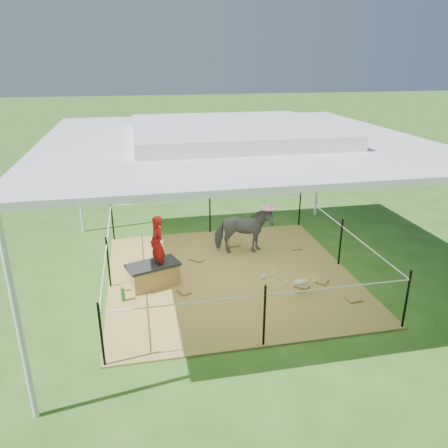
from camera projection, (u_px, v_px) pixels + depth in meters
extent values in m
plane|color=#2D5919|center=(230.00, 276.00, 8.45)|extent=(90.00, 90.00, 0.00)
cube|color=brown|center=(230.00, 275.00, 8.44)|extent=(4.60, 4.60, 0.03)
cylinder|color=silver|center=(77.00, 179.00, 10.17)|extent=(0.07, 0.07, 2.60)
cylinder|color=silver|center=(319.00, 167.00, 11.30)|extent=(0.07, 0.07, 2.60)
cylinder|color=silver|center=(18.00, 322.00, 4.67)|extent=(0.07, 0.07, 2.60)
cube|color=white|center=(231.00, 139.00, 7.51)|extent=(6.30, 6.30, 0.08)
cube|color=white|center=(231.00, 130.00, 7.46)|extent=(3.30, 3.30, 0.22)
cylinder|color=black|center=(112.00, 220.00, 9.91)|extent=(0.04, 0.04, 1.00)
cylinder|color=black|center=(210.00, 214.00, 10.33)|extent=(0.04, 0.04, 1.00)
cylinder|color=black|center=(300.00, 207.00, 10.75)|extent=(0.04, 0.04, 1.00)
cylinder|color=black|center=(108.00, 263.00, 7.85)|extent=(0.04, 0.04, 1.00)
cylinder|color=black|center=(340.00, 243.00, 8.69)|extent=(0.04, 0.04, 1.00)
cylinder|color=black|center=(101.00, 335.00, 5.79)|extent=(0.04, 0.04, 1.00)
cylinder|color=black|center=(264.00, 317.00, 6.21)|extent=(0.04, 0.04, 1.00)
cylinder|color=black|center=(406.00, 300.00, 6.64)|extent=(0.04, 0.04, 1.00)
cylinder|color=white|center=(210.00, 199.00, 10.21)|extent=(4.50, 0.02, 0.02)
cylinder|color=white|center=(265.00, 295.00, 6.09)|extent=(4.50, 0.02, 0.02)
cylinder|color=white|center=(342.00, 226.00, 8.57)|extent=(0.02, 4.50, 0.02)
cylinder|color=white|center=(107.00, 245.00, 7.72)|extent=(0.02, 4.50, 0.02)
cube|color=#B28240|center=(154.00, 276.00, 7.97)|extent=(0.97, 0.70, 0.39)
cube|color=black|center=(153.00, 265.00, 7.89)|extent=(1.04, 0.76, 0.05)
imported|color=#A71010|center=(157.00, 239.00, 7.73)|extent=(0.36, 0.44, 1.05)
cylinder|color=#197334|center=(123.00, 294.00, 7.48)|extent=(0.09, 0.09, 0.24)
imported|color=#4B4B50|center=(243.00, 231.00, 9.20)|extent=(1.24, 0.65, 1.01)
cylinder|color=pink|center=(244.00, 205.00, 9.00)|extent=(0.31, 0.31, 0.15)
cylinder|color=#175AB1|center=(281.00, 167.00, 15.07)|extent=(0.66, 0.66, 0.86)
cube|color=brown|center=(226.00, 160.00, 16.08)|extent=(2.39, 2.01, 0.85)
cube|color=brown|center=(290.00, 152.00, 17.88)|extent=(2.07, 1.81, 0.72)
imported|color=#317AB9|center=(254.00, 155.00, 15.84)|extent=(0.77, 0.69, 1.30)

